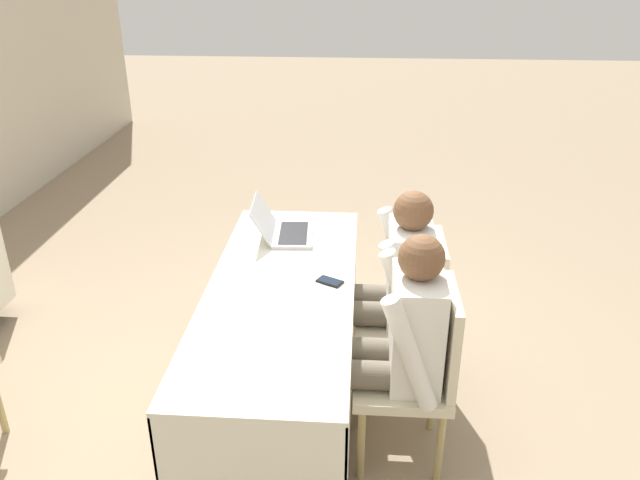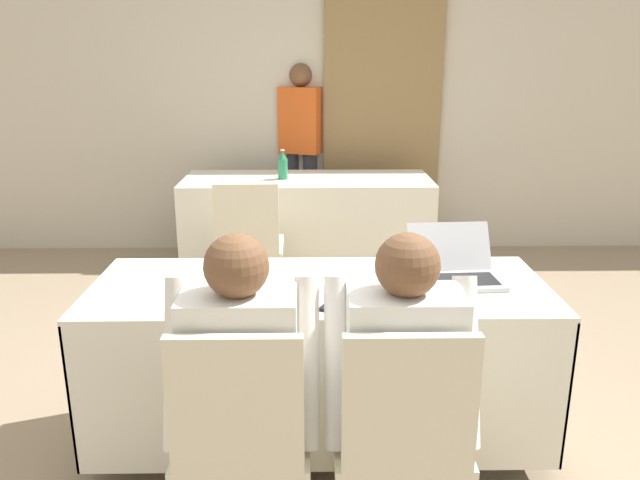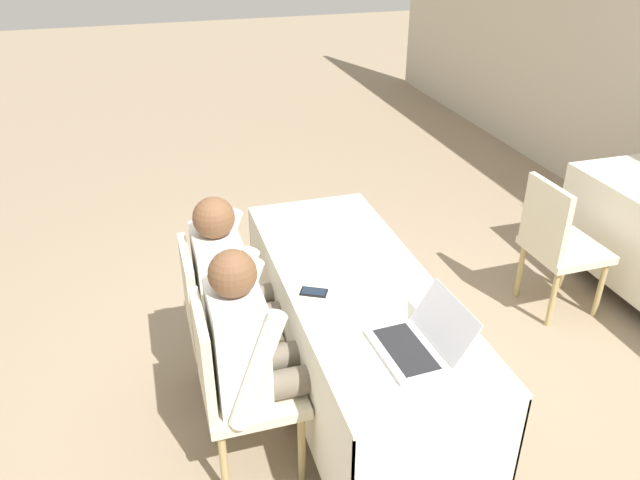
{
  "view_description": "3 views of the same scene",
  "coord_description": "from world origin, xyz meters",
  "views": [
    {
      "loc": [
        -2.61,
        -0.37,
        2.23
      ],
      "look_at": [
        0.0,
        -0.19,
        1.01
      ],
      "focal_mm": 35.0,
      "sensor_mm": 36.0,
      "label": 1
    },
    {
      "loc": [
        -0.03,
        -2.41,
        1.68
      ],
      "look_at": [
        0.0,
        -0.19,
        1.01
      ],
      "focal_mm": 35.0,
      "sensor_mm": 36.0,
      "label": 2
    },
    {
      "loc": [
        2.38,
        -0.91,
        2.38
      ],
      "look_at": [
        0.0,
        -0.19,
        1.01
      ],
      "focal_mm": 35.0,
      "sensor_mm": 36.0,
      "label": 3
    }
  ],
  "objects": [
    {
      "name": "conference_table_near",
      "position": [
        0.0,
        0.0,
        0.57
      ],
      "size": [
        1.88,
        0.71,
        0.76
      ],
      "color": "silver",
      "rests_on": "ground_plane"
    },
    {
      "name": "person_red_shirt",
      "position": [
        -0.12,
        2.93,
        0.91
      ],
      "size": [
        0.39,
        0.31,
        1.59
      ],
      "rotation": [
        0.0,
        0.0,
        -0.36
      ],
      "color": "#33333D",
      "rests_on": "ground_plane"
    },
    {
      "name": "ground_plane",
      "position": [
        0.0,
        0.0,
        0.0
      ],
      "size": [
        24.0,
        24.0,
        0.0
      ],
      "primitive_type": "plane",
      "color": "gray"
    },
    {
      "name": "chair_near_right",
      "position": [
        0.26,
        -0.66,
        0.5
      ],
      "size": [
        0.44,
        0.44,
        0.9
      ],
      "rotation": [
        0.0,
        0.0,
        3.14
      ],
      "color": "tan",
      "rests_on": "ground_plane"
    },
    {
      "name": "laptop",
      "position": [
        0.57,
        0.05,
        0.8
      ],
      "size": [
        0.38,
        0.35,
        0.21
      ],
      "rotation": [
        0.0,
        0.0,
        0.05
      ],
      "color": "#B7B7BC",
      "rests_on": "conference_table_near"
    },
    {
      "name": "chair_near_left",
      "position": [
        -0.26,
        -0.66,
        0.5
      ],
      "size": [
        0.44,
        0.44,
        0.9
      ],
      "rotation": [
        0.0,
        0.0,
        3.14
      ],
      "color": "tan",
      "rests_on": "ground_plane"
    },
    {
      "name": "conference_table_far",
      "position": [
        -0.06,
        2.27,
        0.57
      ],
      "size": [
        1.88,
        0.71,
        0.76
      ],
      "color": "silver",
      "rests_on": "ground_plane"
    },
    {
      "name": "paper_beside_laptop",
      "position": [
        0.09,
        -0.03,
        0.76
      ],
      "size": [
        0.25,
        0.32,
        0.0
      ],
      "rotation": [
        0.0,
        0.0,
        0.13
      ],
      "color": "white",
      "rests_on": "conference_table_near"
    },
    {
      "name": "chair_far_spare",
      "position": [
        -0.44,
        1.49,
        0.5
      ],
      "size": [
        0.45,
        0.45,
        0.9
      ],
      "rotation": [
        0.0,
        0.0,
        3.16
      ],
      "color": "tan",
      "rests_on": "ground_plane"
    },
    {
      "name": "person_checkered_shirt",
      "position": [
        -0.26,
        -0.56,
        0.66
      ],
      "size": [
        0.5,
        0.52,
        1.16
      ],
      "rotation": [
        0.0,
        0.0,
        3.14
      ],
      "color": "#665B4C",
      "rests_on": "ground_plane"
    },
    {
      "name": "person_white_shirt",
      "position": [
        0.26,
        -0.56,
        0.66
      ],
      "size": [
        0.5,
        0.52,
        1.16
      ],
      "rotation": [
        0.0,
        0.0,
        3.14
      ],
      "color": "#665B4C",
      "rests_on": "ground_plane"
    },
    {
      "name": "wall_back",
      "position": [
        0.0,
        2.96,
        1.35
      ],
      "size": [
        12.0,
        0.06,
        2.7
      ],
      "color": "beige",
      "rests_on": "ground_plane"
    },
    {
      "name": "cell_phone",
      "position": [
        0.05,
        -0.23,
        0.76
      ],
      "size": [
        0.12,
        0.14,
        0.01
      ],
      "rotation": [
        0.0,
        0.0,
        -0.49
      ],
      "color": "black",
      "rests_on": "conference_table_near"
    },
    {
      "name": "water_bottle",
      "position": [
        -0.25,
        2.24,
        0.86
      ],
      "size": [
        0.07,
        0.07,
        0.22
      ],
      "color": "#288456",
      "rests_on": "conference_table_far"
    },
    {
      "name": "curtain_panel",
      "position": [
        0.57,
        2.9,
        1.33
      ],
      "size": [
        0.98,
        0.04,
        2.65
      ],
      "color": "olive",
      "rests_on": "ground_plane"
    }
  ]
}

